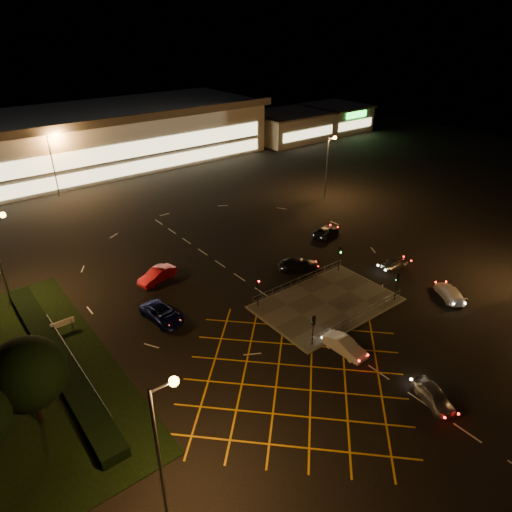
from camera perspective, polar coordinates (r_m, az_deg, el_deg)
ground at (r=48.41m, az=5.46°, el=-5.72°), size 180.00×180.00×0.00m
pedestrian_island at (r=48.44m, az=8.82°, el=-5.85°), size 14.00×9.00×0.12m
hedge at (r=43.92m, az=-23.63°, el=-11.53°), size 2.00×26.00×1.00m
supermarket at (r=97.46m, az=-20.68°, el=13.51°), size 72.00×26.50×10.50m
retail_unit_a at (r=113.68m, az=4.06°, el=15.93°), size 18.80×14.80×6.35m
retail_unit_b at (r=124.71m, az=9.82°, el=16.69°), size 14.80×14.80×6.35m
streetlight_sw at (r=27.10m, az=-11.53°, el=-20.90°), size 1.78×0.56×10.03m
streetlight_nw at (r=51.21m, az=-29.31°, el=0.95°), size 1.78×0.56×10.03m
streetlight_ne at (r=74.61m, az=9.13°, el=11.91°), size 1.78×0.56×10.03m
streetlight_far_left at (r=81.60m, az=-23.92°, el=11.28°), size 1.78×0.56×10.03m
streetlight_far_right at (r=100.33m, az=-1.25°, el=16.33°), size 1.78×0.56×10.03m
signal_sw at (r=41.27m, az=7.19°, el=-8.50°), size 0.28×0.30×3.15m
signal_se at (r=49.28m, az=17.23°, el=-3.08°), size 0.28×0.30×3.15m
signal_nw at (r=46.17m, az=0.25°, el=-3.91°), size 0.28×0.30×3.15m
signal_ne at (r=53.46m, az=10.43°, el=0.33°), size 0.28×0.30×3.15m
tree_e at (r=36.39m, az=-26.71°, el=-13.03°), size 5.40×5.40×7.35m
car_near_silver at (r=39.32m, az=21.34°, el=-15.95°), size 2.93×4.32×1.37m
car_queue_white at (r=42.01m, az=11.02°, el=-10.97°), size 1.64×4.29×1.40m
car_left_blue at (r=46.08m, az=-11.65°, el=-7.09°), size 2.95×5.41×1.44m
car_far_dkgrey at (r=53.81m, az=5.44°, el=-1.09°), size 5.32×4.43×1.46m
car_right_silver at (r=56.50m, az=16.95°, el=-0.90°), size 3.82×1.93×1.25m
car_circ_red at (r=52.59m, az=-12.25°, el=-2.35°), size 4.92×2.77×1.53m
car_east_grey at (r=62.86m, az=8.75°, el=3.06°), size 4.88×3.06×1.26m
car_approach_white at (r=52.68m, az=23.05°, el=-4.22°), size 3.97×4.78×1.31m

